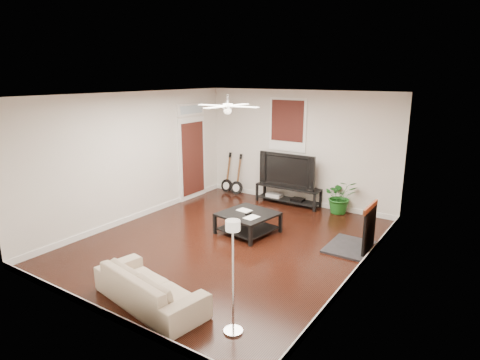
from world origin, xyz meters
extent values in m
cube|color=black|center=(0.00, 0.00, 0.00)|extent=(5.00, 6.00, 0.01)
cube|color=white|center=(0.00, 0.00, 2.80)|extent=(5.00, 6.00, 0.01)
cube|color=silver|center=(0.00, 3.00, 1.40)|extent=(5.00, 0.01, 2.80)
cube|color=silver|center=(0.00, -3.00, 1.40)|extent=(5.00, 0.01, 2.80)
cube|color=silver|center=(-2.50, 0.00, 1.40)|extent=(0.01, 6.00, 2.80)
cube|color=silver|center=(2.50, 0.00, 1.40)|extent=(0.01, 6.00, 2.80)
cube|color=#9A5531|center=(2.49, 1.00, 1.40)|extent=(0.02, 2.20, 2.80)
cube|color=black|center=(2.20, 1.00, 0.46)|extent=(0.80, 1.10, 0.92)
cube|color=#3A1310|center=(-0.30, 2.97, 1.95)|extent=(1.00, 0.06, 1.30)
cube|color=white|center=(-2.46, 1.90, 1.25)|extent=(0.08, 1.00, 2.50)
cube|color=black|center=(-0.13, 2.78, 0.23)|extent=(1.64, 0.44, 0.46)
imported|color=black|center=(-0.13, 2.80, 0.88)|extent=(1.47, 0.19, 0.84)
cube|color=black|center=(0.06, 0.59, 0.21)|extent=(1.15, 1.15, 0.42)
imported|color=tan|center=(0.34, -2.41, 0.27)|extent=(1.93, 1.03, 0.54)
imported|color=#1A5C1B|center=(1.20, 2.82, 0.41)|extent=(0.95, 0.91, 0.81)
camera|label=1|loc=(4.22, -5.99, 3.13)|focal=30.38mm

